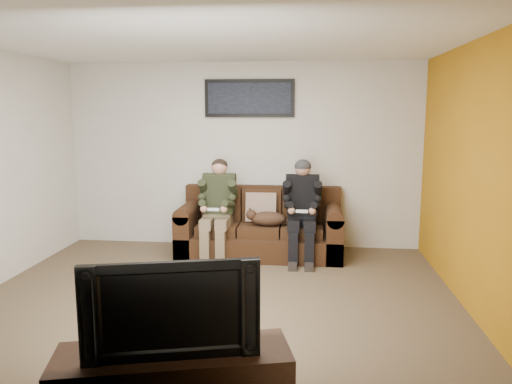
# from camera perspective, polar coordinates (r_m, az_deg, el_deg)

# --- Properties ---
(floor) EXTENTS (5.00, 5.00, 0.00)m
(floor) POSITION_cam_1_polar(r_m,az_deg,el_deg) (5.22, -4.73, -12.44)
(floor) COLOR brown
(floor) RESTS_ON ground
(ceiling) EXTENTS (5.00, 5.00, 0.00)m
(ceiling) POSITION_cam_1_polar(r_m,az_deg,el_deg) (4.90, -5.16, 17.11)
(ceiling) COLOR silver
(ceiling) RESTS_ON ground
(wall_back) EXTENTS (5.00, 0.00, 5.00)m
(wall_back) POSITION_cam_1_polar(r_m,az_deg,el_deg) (7.10, -1.50, 4.19)
(wall_back) COLOR beige
(wall_back) RESTS_ON ground
(wall_front) EXTENTS (5.00, 0.00, 5.00)m
(wall_front) POSITION_cam_1_polar(r_m,az_deg,el_deg) (2.75, -13.84, -4.21)
(wall_front) COLOR beige
(wall_front) RESTS_ON ground
(wall_right) EXTENTS (0.00, 4.50, 4.50)m
(wall_right) POSITION_cam_1_polar(r_m,az_deg,el_deg) (5.06, 24.11, 1.32)
(wall_right) COLOR beige
(wall_right) RESTS_ON ground
(accent_wall_right) EXTENTS (0.00, 4.50, 4.50)m
(accent_wall_right) POSITION_cam_1_polar(r_m,az_deg,el_deg) (5.05, 24.01, 1.32)
(accent_wall_right) COLOR #B57412
(accent_wall_right) RESTS_ON ground
(sofa) EXTENTS (2.17, 0.94, 0.89)m
(sofa) POSITION_cam_1_polar(r_m,az_deg,el_deg) (6.81, 0.55, -4.26)
(sofa) COLOR #351E10
(sofa) RESTS_ON ground
(throw_pillow) EXTENTS (0.41, 0.20, 0.41)m
(throw_pillow) POSITION_cam_1_polar(r_m,az_deg,el_deg) (6.79, 0.59, -1.75)
(throw_pillow) COLOR #987763
(throw_pillow) RESTS_ON sofa
(throw_blanket) EXTENTS (0.44, 0.22, 0.08)m
(throw_blanket) POSITION_cam_1_polar(r_m,az_deg,el_deg) (7.06, -4.54, 0.76)
(throw_blanket) COLOR gray
(throw_blanket) RESTS_ON sofa
(person_left) EXTENTS (0.51, 0.87, 1.29)m
(person_left) POSITION_cam_1_polar(r_m,az_deg,el_deg) (6.63, -4.40, -1.23)
(person_left) COLOR #766349
(person_left) RESTS_ON sofa
(person_right) EXTENTS (0.51, 0.86, 1.30)m
(person_right) POSITION_cam_1_polar(r_m,az_deg,el_deg) (6.52, 5.30, -1.38)
(person_right) COLOR black
(person_right) RESTS_ON sofa
(cat) EXTENTS (0.66, 0.26, 0.24)m
(cat) POSITION_cam_1_polar(r_m,az_deg,el_deg) (6.55, 1.22, -3.02)
(cat) COLOR #4F311F
(cat) RESTS_ON sofa
(framed_poster) EXTENTS (1.25, 0.05, 0.52)m
(framed_poster) POSITION_cam_1_polar(r_m,az_deg,el_deg) (7.03, -0.77, 10.66)
(framed_poster) COLOR black
(framed_poster) RESTS_ON wall_back
(television) EXTENTS (1.06, 0.40, 0.61)m
(television) POSITION_cam_1_polar(r_m,az_deg,el_deg) (3.15, -9.63, -12.60)
(television) COLOR black
(television) RESTS_ON tv_stand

